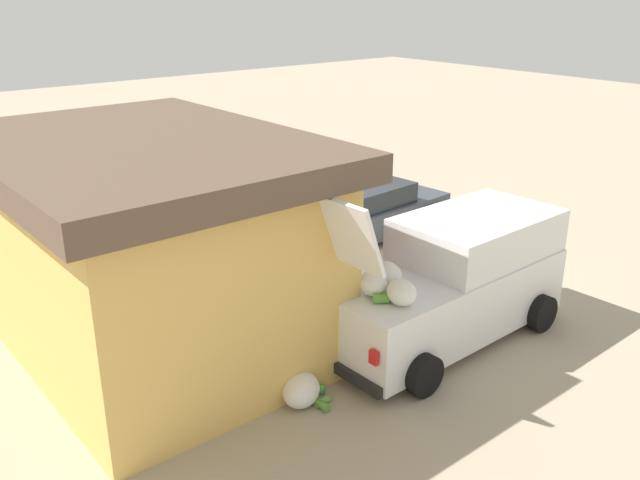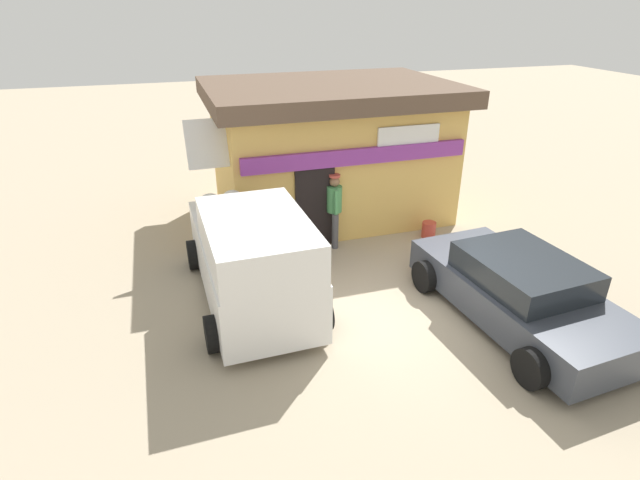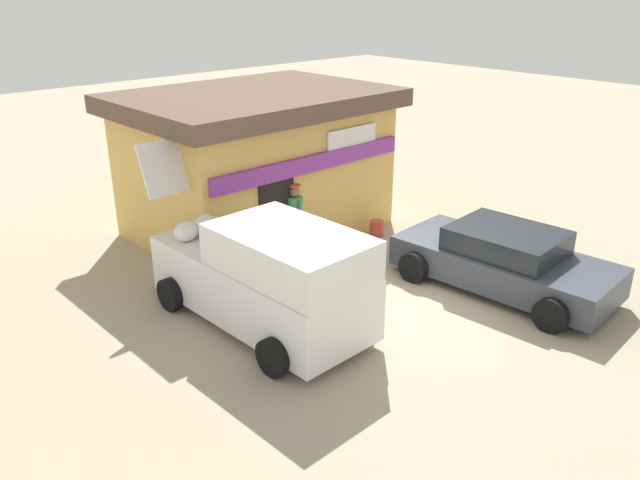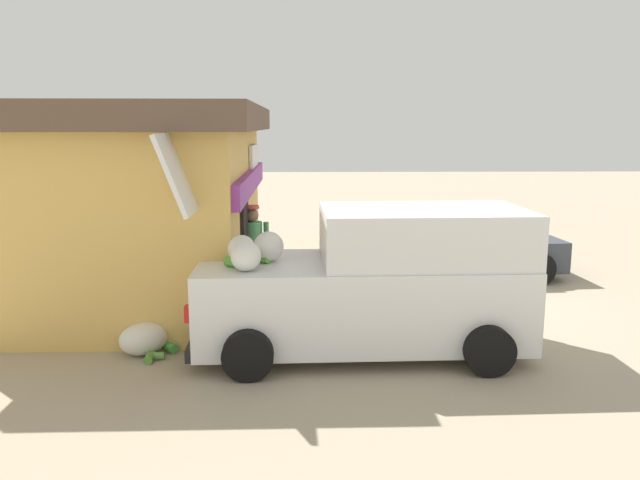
% 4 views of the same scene
% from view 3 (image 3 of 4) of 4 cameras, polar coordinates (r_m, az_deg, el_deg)
% --- Properties ---
extents(ground_plane, '(60.00, 60.00, 0.00)m').
position_cam_3_polar(ground_plane, '(12.43, 8.92, -5.25)').
color(ground_plane, tan).
extents(storefront_bar, '(6.07, 4.44, 3.34)m').
position_cam_3_polar(storefront_bar, '(15.25, -5.72, 7.08)').
color(storefront_bar, '#E0B259').
rests_on(storefront_bar, ground_plane).
extents(delivery_van, '(2.20, 4.74, 2.92)m').
position_cam_3_polar(delivery_van, '(11.06, -4.90, -3.15)').
color(delivery_van, white).
rests_on(delivery_van, ground_plane).
extents(parked_sedan, '(2.44, 4.37, 1.24)m').
position_cam_3_polar(parked_sedan, '(13.00, 16.18, -1.75)').
color(parked_sedan, '#383D47').
rests_on(parked_sedan, ground_plane).
extents(vendor_standing, '(0.39, 0.56, 1.71)m').
position_cam_3_polar(vendor_standing, '(13.63, -2.24, 2.07)').
color(vendor_standing, '#4C4C51').
rests_on(vendor_standing, ground_plane).
extents(customer_bending, '(0.68, 0.76, 1.49)m').
position_cam_3_polar(customer_bending, '(13.05, -7.50, 0.59)').
color(customer_bending, '#726047').
rests_on(customer_bending, ground_plane).
extents(unloaded_banana_pile, '(0.80, 0.87, 0.43)m').
position_cam_3_polar(unloaded_banana_pile, '(13.69, -13.02, -1.94)').
color(unloaded_banana_pile, silver).
rests_on(unloaded_banana_pile, ground_plane).
extents(paint_bucket, '(0.33, 0.33, 0.38)m').
position_cam_3_polar(paint_bucket, '(15.23, 5.10, 1.05)').
color(paint_bucket, '#BF3F33').
rests_on(paint_bucket, ground_plane).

